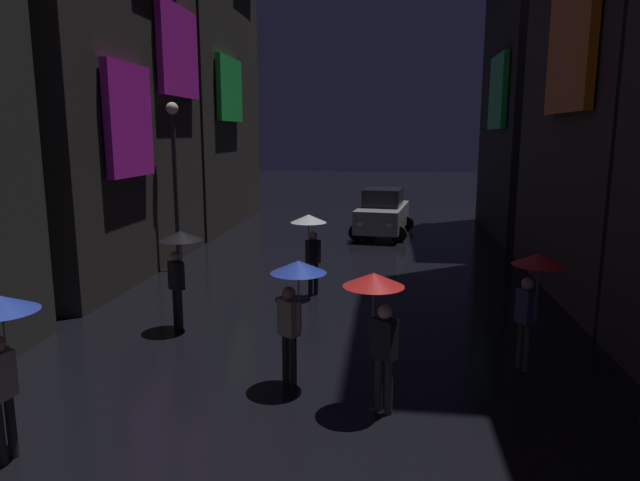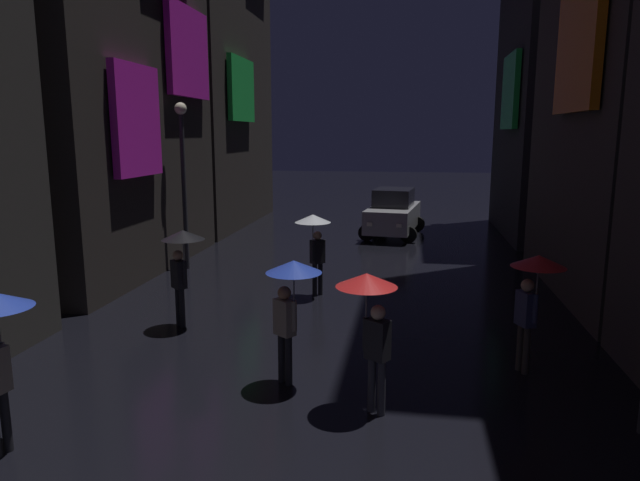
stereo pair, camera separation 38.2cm
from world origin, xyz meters
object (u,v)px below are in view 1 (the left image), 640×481
pedestrian_near_crossing_black (179,252)px  pedestrian_far_right_blue (1,332)px  pedestrian_foreground_left_blue (295,288)px  streetlamp_left_far (175,165)px  pedestrian_midstreet_centre_red (535,279)px  pedestrian_midstreet_left_red (377,303)px  car_distant (383,213)px  pedestrian_foreground_right_clear (310,232)px

pedestrian_near_crossing_black → pedestrian_far_right_blue: same height
pedestrian_foreground_left_blue → streetlamp_left_far: 9.16m
pedestrian_midstreet_centre_red → streetlamp_left_far: (-8.81, 6.57, 1.50)m
pedestrian_midstreet_centre_red → pedestrian_midstreet_left_red: size_ratio=1.00×
pedestrian_near_crossing_black → car_distant: pedestrian_near_crossing_black is taller
pedestrian_foreground_left_blue → pedestrian_far_right_blue: 4.13m
pedestrian_midstreet_centre_red → pedestrian_far_right_blue: (-7.24, -3.54, 0.00)m
car_distant → pedestrian_midstreet_centre_red: bearing=-78.4°
pedestrian_midstreet_centre_red → car_distant: size_ratio=0.49×
pedestrian_foreground_left_blue → pedestrian_midstreet_left_red: size_ratio=1.00×
pedestrian_foreground_left_blue → pedestrian_midstreet_centre_red: (3.94, 1.04, 0.00)m
pedestrian_far_right_blue → streetlamp_left_far: size_ratio=0.42×
pedestrian_foreground_left_blue → pedestrian_midstreet_centre_red: bearing=14.8°
pedestrian_near_crossing_black → pedestrian_foreground_right_clear: size_ratio=1.00×
pedestrian_foreground_right_clear → streetlamp_left_far: (-4.38, 2.41, 1.50)m
streetlamp_left_far → pedestrian_near_crossing_black: bearing=-68.7°
pedestrian_foreground_right_clear → streetlamp_left_far: 5.22m
streetlamp_left_far → pedestrian_far_right_blue: bearing=-81.1°
pedestrian_foreground_right_clear → car_distant: bearing=79.4°
car_distant → pedestrian_foreground_left_blue: bearing=-94.8°
car_distant → streetlamp_left_far: 9.32m
pedestrian_midstreet_centre_red → pedestrian_far_right_blue: 8.05m
pedestrian_midstreet_centre_red → streetlamp_left_far: 11.10m
pedestrian_foreground_left_blue → pedestrian_near_crossing_black: (-2.85, 2.46, 0.00)m
pedestrian_foreground_left_blue → pedestrian_far_right_blue: same height
pedestrian_midstreet_left_red → car_distant: 15.05m
car_distant → streetlamp_left_far: size_ratio=0.86×
pedestrian_foreground_left_blue → car_distant: pedestrian_foreground_left_blue is taller
pedestrian_foreground_left_blue → streetlamp_left_far: (-4.87, 7.62, 1.50)m
pedestrian_near_crossing_black → pedestrian_far_right_blue: 4.97m
pedestrian_foreground_right_clear → pedestrian_foreground_left_blue: bearing=-84.6°
pedestrian_far_right_blue → pedestrian_near_crossing_black: bearing=85.0°
pedestrian_midstreet_centre_red → streetlamp_left_far: streetlamp_left_far is taller
car_distant → pedestrian_foreground_right_clear: bearing=-100.6°
pedestrian_far_right_blue → streetlamp_left_far: bearing=98.9°
pedestrian_midstreet_left_red → pedestrian_foreground_right_clear: same height
pedestrian_near_crossing_black → pedestrian_midstreet_centre_red: bearing=-11.8°
pedestrian_far_right_blue → streetlamp_left_far: (-1.58, 10.11, 1.50)m
streetlamp_left_far → pedestrian_midstreet_left_red: bearing=-53.4°
pedestrian_near_crossing_black → pedestrian_far_right_blue: bearing=-95.0°
pedestrian_foreground_left_blue → pedestrian_far_right_blue: (-3.29, -2.49, 0.00)m
pedestrian_far_right_blue → pedestrian_midstreet_left_red: 4.94m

